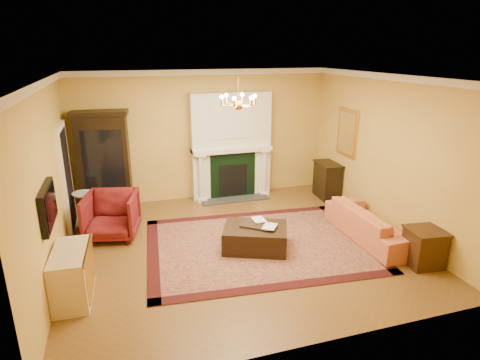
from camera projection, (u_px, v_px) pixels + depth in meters
name	position (u px, v px, depth m)	size (l,w,h in m)	color
floor	(239.00, 246.00, 7.35)	(6.00, 5.50, 0.02)	brown
ceiling	(238.00, 76.00, 6.41)	(6.00, 5.50, 0.02)	white
wall_back	(204.00, 135.00, 9.39)	(6.00, 0.02, 3.00)	gold
wall_front	(312.00, 234.00, 4.37)	(6.00, 0.02, 3.00)	gold
wall_left	(48.00, 183.00, 6.04)	(0.02, 5.50, 3.00)	gold
wall_right	(388.00, 154.00, 7.73)	(0.02, 5.50, 3.00)	gold
fireplace	(231.00, 148.00, 9.48)	(1.90, 0.70, 2.50)	silver
crown_molding	(223.00, 77.00, 7.30)	(6.00, 5.50, 0.12)	silver
doorway	(67.00, 179.00, 7.74)	(0.08, 1.05, 2.10)	white
tv_panel	(48.00, 206.00, 5.56)	(0.09, 0.95, 0.58)	black
gilt_mirror	(347.00, 133.00, 8.94)	(0.06, 0.76, 1.05)	gold
chandelier	(238.00, 102.00, 6.54)	(0.63, 0.55, 0.53)	gold
oriental_rug	(259.00, 244.00, 7.36)	(4.01, 3.01, 0.02)	#3F0D17
china_cabinet	(104.00, 164.00, 8.64)	(1.06, 0.48, 2.12)	black
wingback_armchair	(111.00, 213.00, 7.55)	(0.93, 0.87, 0.95)	maroon
pedestal_table	(85.00, 207.00, 7.96)	(0.42, 0.42, 0.74)	black
commode	(72.00, 275.00, 5.69)	(0.48, 1.00, 0.75)	#CAB793
coral_sofa	(372.00, 218.00, 7.50)	(2.10, 0.61, 0.82)	#CB6A40
end_table	(424.00, 248.00, 6.60)	(0.52, 0.52, 0.60)	#39220F
console_table	(327.00, 181.00, 9.63)	(0.42, 0.74, 0.83)	black
leather_ottoman	(255.00, 237.00, 7.16)	(1.10, 0.80, 0.41)	black
ottoman_tray	(256.00, 225.00, 7.15)	(0.50, 0.39, 0.03)	black
book_a	(253.00, 214.00, 7.20)	(0.21, 0.03, 0.28)	gray
book_b	(264.00, 218.00, 6.99)	(0.22, 0.02, 0.30)	gray
topiary_left	(209.00, 138.00, 9.20)	(0.17, 0.17, 0.46)	gray
topiary_right	(252.00, 137.00, 9.51)	(0.15, 0.15, 0.39)	gray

